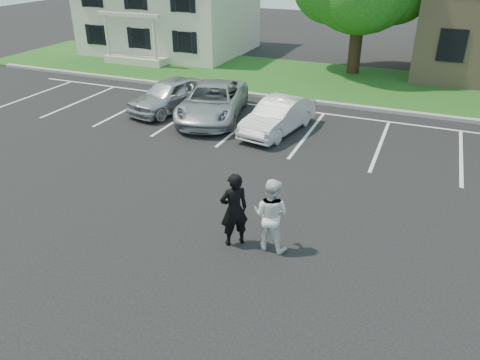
% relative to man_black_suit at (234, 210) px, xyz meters
% --- Properties ---
extents(ground_plane, '(90.00, 90.00, 0.00)m').
position_rel_man_black_suit_xyz_m(ground_plane, '(-0.27, 0.03, -0.97)').
color(ground_plane, black).
rests_on(ground_plane, ground).
extents(curb, '(40.00, 0.30, 0.15)m').
position_rel_man_black_suit_xyz_m(curb, '(-0.27, 12.03, -0.90)').
color(curb, gray).
rests_on(curb, ground).
extents(grass_strip, '(44.00, 8.00, 0.08)m').
position_rel_man_black_suit_xyz_m(grass_strip, '(-0.27, 16.03, -0.93)').
color(grass_strip, '#104E10').
rests_on(grass_strip, ground).
extents(stall_lines, '(34.00, 5.36, 0.01)m').
position_rel_man_black_suit_xyz_m(stall_lines, '(1.13, 8.98, -0.97)').
color(stall_lines, silver).
rests_on(stall_lines, ground).
extents(man_black_suit, '(0.84, 0.82, 1.95)m').
position_rel_man_black_suit_xyz_m(man_black_suit, '(0.00, 0.00, 0.00)').
color(man_black_suit, black).
rests_on(man_black_suit, ground).
extents(man_white_shirt, '(0.95, 0.76, 1.88)m').
position_rel_man_black_suit_xyz_m(man_white_shirt, '(0.88, 0.18, -0.03)').
color(man_white_shirt, white).
rests_on(man_white_shirt, ground).
extents(car_silver_west, '(2.64, 4.50, 1.44)m').
position_rel_man_black_suit_xyz_m(car_silver_west, '(-6.79, 8.54, -0.26)').
color(car_silver_west, silver).
rests_on(car_silver_west, ground).
extents(car_silver_minivan, '(3.57, 5.68, 1.46)m').
position_rel_man_black_suit_xyz_m(car_silver_minivan, '(-4.59, 8.37, -0.24)').
color(car_silver_minivan, '#A9ACB1').
rests_on(car_silver_minivan, ground).
extents(car_white_sedan, '(2.11, 4.20, 1.32)m').
position_rel_man_black_suit_xyz_m(car_white_sedan, '(-1.47, 7.82, -0.31)').
color(car_white_sedan, silver).
rests_on(car_white_sedan, ground).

